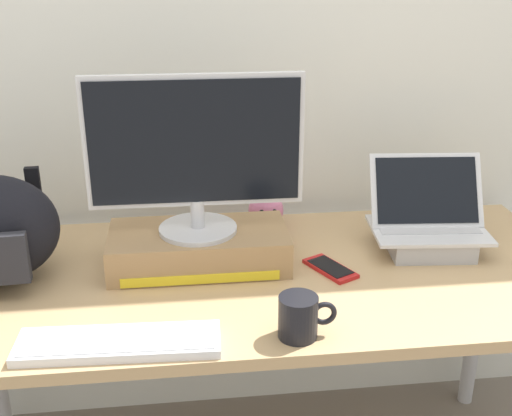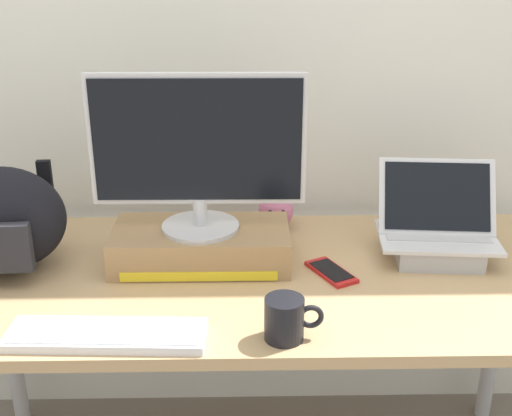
{
  "view_description": "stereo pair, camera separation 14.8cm",
  "coord_description": "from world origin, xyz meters",
  "px_view_note": "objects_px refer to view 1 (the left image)",
  "views": [
    {
      "loc": [
        -0.18,
        -1.47,
        1.51
      ],
      "look_at": [
        0.0,
        0.0,
        0.91
      ],
      "focal_mm": 45.15,
      "sensor_mm": 36.0,
      "label": 1
    },
    {
      "loc": [
        -0.03,
        -1.48,
        1.51
      ],
      "look_at": [
        0.0,
        0.0,
        0.91
      ],
      "focal_mm": 45.15,
      "sensor_mm": 36.0,
      "label": 2
    }
  ],
  "objects_px": {
    "external_keyboard": "(119,343)",
    "toner_box_yellow": "(199,248)",
    "open_laptop": "(427,231)",
    "plush_toy": "(266,210)",
    "coffee_mug": "(299,317)",
    "cell_phone": "(330,268)",
    "desktop_monitor": "(195,153)"
  },
  "relations": [
    {
      "from": "external_keyboard",
      "to": "toner_box_yellow",
      "type": "bearing_deg",
      "value": 65.86
    },
    {
      "from": "open_laptop",
      "to": "plush_toy",
      "type": "relative_size",
      "value": 3.13
    },
    {
      "from": "coffee_mug",
      "to": "cell_phone",
      "type": "distance_m",
      "value": 0.33
    },
    {
      "from": "desktop_monitor",
      "to": "coffee_mug",
      "type": "xyz_separation_m",
      "value": [
        0.2,
        -0.37,
        -0.26
      ]
    },
    {
      "from": "open_laptop",
      "to": "cell_phone",
      "type": "distance_m",
      "value": 0.32
    },
    {
      "from": "coffee_mug",
      "to": "desktop_monitor",
      "type": "bearing_deg",
      "value": 118.71
    },
    {
      "from": "external_keyboard",
      "to": "desktop_monitor",
      "type": "bearing_deg",
      "value": 65.79
    },
    {
      "from": "open_laptop",
      "to": "cell_phone",
      "type": "height_order",
      "value": "open_laptop"
    },
    {
      "from": "coffee_mug",
      "to": "cell_phone",
      "type": "relative_size",
      "value": 0.77
    },
    {
      "from": "desktop_monitor",
      "to": "external_keyboard",
      "type": "relative_size",
      "value": 1.26
    },
    {
      "from": "toner_box_yellow",
      "to": "open_laptop",
      "type": "relative_size",
      "value": 1.42
    },
    {
      "from": "toner_box_yellow",
      "to": "external_keyboard",
      "type": "xyz_separation_m",
      "value": [
        -0.18,
        -0.37,
        -0.04
      ]
    },
    {
      "from": "toner_box_yellow",
      "to": "cell_phone",
      "type": "bearing_deg",
      "value": -12.7
    },
    {
      "from": "toner_box_yellow",
      "to": "coffee_mug",
      "type": "distance_m",
      "value": 0.42
    },
    {
      "from": "cell_phone",
      "to": "toner_box_yellow",
      "type": "bearing_deg",
      "value": 139.87
    },
    {
      "from": "toner_box_yellow",
      "to": "desktop_monitor",
      "type": "bearing_deg",
      "value": -90.6
    },
    {
      "from": "toner_box_yellow",
      "to": "open_laptop",
      "type": "height_order",
      "value": "open_laptop"
    },
    {
      "from": "cell_phone",
      "to": "desktop_monitor",
      "type": "bearing_deg",
      "value": 140.06
    },
    {
      "from": "toner_box_yellow",
      "to": "cell_phone",
      "type": "xyz_separation_m",
      "value": [
        0.34,
        -0.08,
        -0.04
      ]
    },
    {
      "from": "toner_box_yellow",
      "to": "desktop_monitor",
      "type": "relative_size",
      "value": 0.86
    },
    {
      "from": "toner_box_yellow",
      "to": "cell_phone",
      "type": "relative_size",
      "value": 2.81
    },
    {
      "from": "desktop_monitor",
      "to": "plush_toy",
      "type": "height_order",
      "value": "desktop_monitor"
    },
    {
      "from": "desktop_monitor",
      "to": "cell_phone",
      "type": "relative_size",
      "value": 3.27
    },
    {
      "from": "coffee_mug",
      "to": "cell_phone",
      "type": "bearing_deg",
      "value": 64.96
    },
    {
      "from": "external_keyboard",
      "to": "cell_phone",
      "type": "height_order",
      "value": "external_keyboard"
    },
    {
      "from": "open_laptop",
      "to": "coffee_mug",
      "type": "xyz_separation_m",
      "value": [
        -0.43,
        -0.39,
        -0.0
      ]
    },
    {
      "from": "desktop_monitor",
      "to": "cell_phone",
      "type": "xyz_separation_m",
      "value": [
        0.34,
        -0.08,
        -0.3
      ]
    },
    {
      "from": "external_keyboard",
      "to": "cell_phone",
      "type": "distance_m",
      "value": 0.6
    },
    {
      "from": "plush_toy",
      "to": "external_keyboard",
      "type": "bearing_deg",
      "value": -123.39
    },
    {
      "from": "desktop_monitor",
      "to": "open_laptop",
      "type": "bearing_deg",
      "value": 2.81
    },
    {
      "from": "toner_box_yellow",
      "to": "plush_toy",
      "type": "relative_size",
      "value": 4.42
    },
    {
      "from": "desktop_monitor",
      "to": "toner_box_yellow",
      "type": "bearing_deg",
      "value": 89.83
    }
  ]
}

